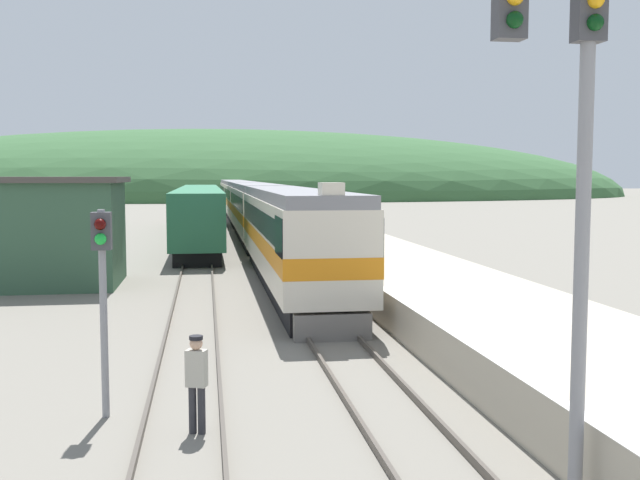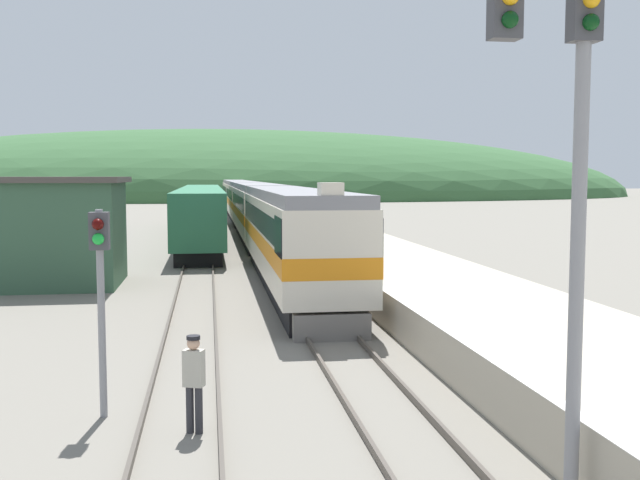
# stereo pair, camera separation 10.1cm
# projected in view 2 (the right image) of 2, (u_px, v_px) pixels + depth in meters

# --- Properties ---
(track_main) EXTENTS (1.52, 180.00, 0.16)m
(track_main) POSITION_uv_depth(u_px,v_px,m) (244.00, 222.00, 73.36)
(track_main) COLOR #4C443D
(track_main) RESTS_ON ground
(track_siding) EXTENTS (1.52, 180.00, 0.16)m
(track_siding) POSITION_uv_depth(u_px,v_px,m) (203.00, 223.00, 72.78)
(track_siding) COLOR #4C443D
(track_siding) RESTS_ON ground
(platform) EXTENTS (5.35, 140.00, 1.14)m
(platform) POSITION_uv_depth(u_px,v_px,m) (319.00, 232.00, 54.26)
(platform) COLOR #B2A893
(platform) RESTS_ON ground
(distant_hills) EXTENTS (186.76, 84.04, 29.38)m
(distant_hills) POSITION_uv_depth(u_px,v_px,m) (224.00, 197.00, 165.81)
(distant_hills) COLOR #335B33
(distant_hills) RESTS_ON ground
(station_shed) EXTENTS (7.07, 5.62, 4.58)m
(station_shed) POSITION_uv_depth(u_px,v_px,m) (39.00, 231.00, 31.34)
(station_shed) COLOR #385B42
(station_shed) RESTS_ON ground
(express_train_lead_car) EXTENTS (2.86, 21.06, 4.43)m
(express_train_lead_car) POSITION_uv_depth(u_px,v_px,m) (292.00, 234.00, 30.76)
(express_train_lead_car) COLOR black
(express_train_lead_car) RESTS_ON ground
(carriage_second) EXTENTS (2.85, 21.04, 4.07)m
(carriage_second) POSITION_uv_depth(u_px,v_px,m) (257.00, 210.00, 52.60)
(carriage_second) COLOR black
(carriage_second) RESTS_ON ground
(carriage_third) EXTENTS (2.85, 21.04, 4.07)m
(carriage_third) POSITION_uv_depth(u_px,v_px,m) (243.00, 200.00, 74.20)
(carriage_third) COLOR black
(carriage_third) RESTS_ON ground
(carriage_fourth) EXTENTS (2.85, 21.04, 4.07)m
(carriage_fourth) POSITION_uv_depth(u_px,v_px,m) (235.00, 195.00, 95.80)
(carriage_fourth) COLOR black
(carriage_fourth) RESTS_ON ground
(siding_train) EXTENTS (2.90, 36.71, 3.75)m
(siding_train) POSITION_uv_depth(u_px,v_px,m) (201.00, 212.00, 54.77)
(siding_train) COLOR black
(siding_train) RESTS_ON ground
(signal_mast_main) EXTENTS (3.30, 0.42, 8.39)m
(signal_mast_main) POSITION_uv_depth(u_px,v_px,m) (583.00, 87.00, 9.88)
(signal_mast_main) COLOR gray
(signal_mast_main) RESTS_ON ground
(signal_post_siding) EXTENTS (0.36, 0.42, 3.99)m
(signal_post_siding) POSITION_uv_depth(u_px,v_px,m) (100.00, 269.00, 14.10)
(signal_post_siding) COLOR gray
(signal_post_siding) RESTS_ON ground
(track_worker) EXTENTS (0.41, 0.33, 1.78)m
(track_worker) POSITION_uv_depth(u_px,v_px,m) (194.00, 377.00, 13.36)
(track_worker) COLOR #2D2D33
(track_worker) RESTS_ON ground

